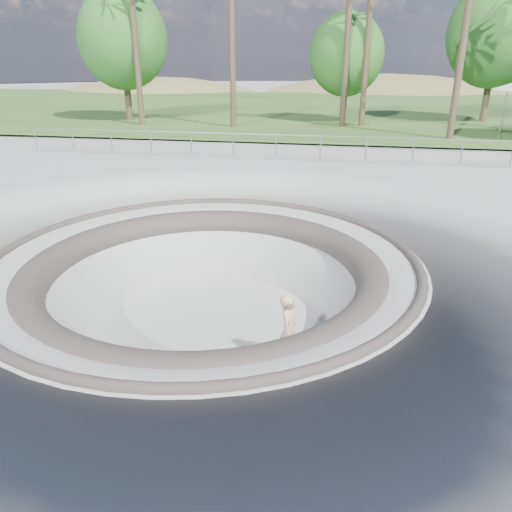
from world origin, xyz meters
name	(u,v)px	position (x,y,z in m)	size (l,w,h in m)	color
ground	(204,259)	(0.00, 0.00, 0.00)	(180.00, 180.00, 0.00)	#ADADA7
skate_bowl	(207,326)	(0.00, 0.00, -1.83)	(14.00, 14.00, 4.10)	#ADADA7
grass_strip	(313,108)	(0.00, 34.00, 0.22)	(180.00, 36.00, 0.12)	#335321
distant_hills	(352,148)	(3.78, 57.17, -7.02)	(103.20, 45.00, 28.60)	olive
safety_railing	(276,145)	(0.00, 12.00, 0.69)	(25.00, 0.06, 1.03)	gray
skateboard	(288,365)	(2.22, -1.33, -1.83)	(0.92, 0.55, 0.09)	#925E3A
skater	(289,330)	(2.22, -1.33, -0.96)	(0.62, 0.41, 1.69)	#D9AF8C
bushy_tree_left	(123,39)	(-11.81, 22.86, 5.43)	(5.88, 5.35, 8.48)	brown
bushy_tree_mid	(347,55)	(2.71, 24.80, 4.48)	(4.83, 4.39, 6.96)	brown
bushy_tree_right	(497,33)	(12.12, 26.59, 5.76)	(6.25, 5.68, 9.02)	brown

